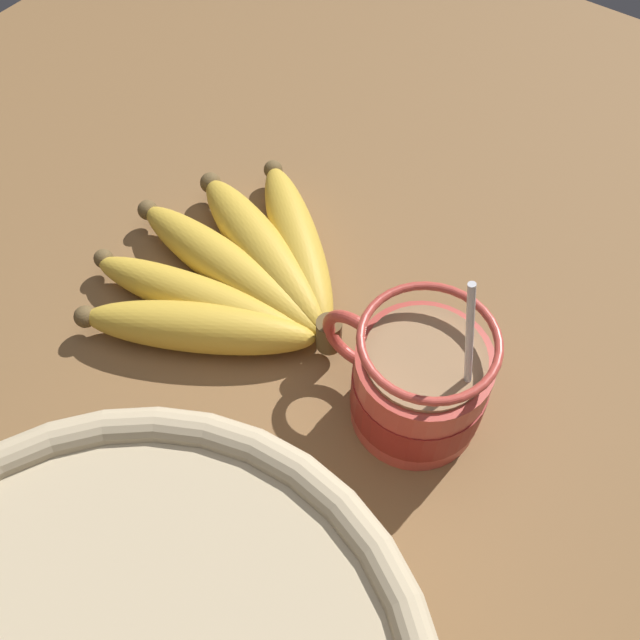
{
  "coord_description": "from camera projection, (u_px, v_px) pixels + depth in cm",
  "views": [
    {
      "loc": [
        -14.46,
        22.1,
        50.64
      ],
      "look_at": [
        3.33,
        -2.51,
        7.03
      ],
      "focal_mm": 40.0,
      "sensor_mm": 36.0,
      "label": 1
    }
  ],
  "objects": [
    {
      "name": "table",
      "position": [
        336.0,
        404.0,
        0.56
      ],
      "size": [
        123.08,
        123.08,
        2.58
      ],
      "color": "brown",
      "rests_on": "ground"
    },
    {
      "name": "coffee_mug",
      "position": [
        418.0,
        384.0,
        0.5
      ],
      "size": [
        13.34,
        9.67,
        17.09
      ],
      "color": "#B23D33",
      "rests_on": "table"
    },
    {
      "name": "banana_bunch",
      "position": [
        239.0,
        275.0,
        0.59
      ],
      "size": [
        22.85,
        25.12,
        4.35
      ],
      "color": "brown",
      "rests_on": "table"
    }
  ]
}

